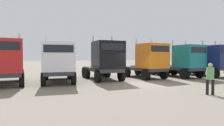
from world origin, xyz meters
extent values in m
plane|color=gray|center=(0.00, 0.00, 0.00)|extent=(200.00, 200.00, 0.00)
cube|color=#333338|center=(-10.24, 3.24, 0.91)|extent=(3.06, 6.36, 0.30)
cube|color=red|center=(-9.97, 1.36, 2.25)|extent=(2.71, 2.63, 2.39)
cube|color=black|center=(-9.80, 0.20, 2.92)|extent=(2.08, 0.34, 0.55)
cylinder|color=silver|center=(-9.21, 2.79, 2.55)|extent=(0.20, 0.20, 2.99)
cylinder|color=#333338|center=(-10.43, 4.57, 1.12)|extent=(1.25, 1.25, 0.12)
cylinder|color=black|center=(-8.81, 1.07, 0.50)|extent=(0.49, 1.05, 1.01)
cylinder|color=black|center=(-9.36, 4.84, 0.50)|extent=(0.49, 1.05, 1.01)
cylinder|color=black|center=(-9.52, 5.92, 0.50)|extent=(0.49, 1.05, 1.01)
cube|color=#333338|center=(-6.21, 3.49, 0.92)|extent=(2.25, 6.34, 0.30)
cube|color=white|center=(-6.23, 1.52, 2.18)|extent=(2.42, 2.39, 2.23)
cube|color=black|center=(-6.24, 0.31, 2.77)|extent=(2.10, 0.06, 0.55)
cylinder|color=silver|center=(-5.27, 2.85, 2.48)|extent=(0.18, 0.18, 2.83)
cylinder|color=silver|center=(-7.17, 2.86, 2.48)|extent=(0.18, 0.18, 2.83)
cylinder|color=#333338|center=(-6.20, 4.88, 1.13)|extent=(1.11, 1.11, 0.12)
cylinder|color=black|center=(-5.13, 1.02, 0.51)|extent=(0.36, 1.02, 1.02)
cylinder|color=black|center=(-7.33, 1.04, 0.51)|extent=(0.36, 1.02, 1.02)
cylinder|color=black|center=(-5.10, 5.04, 0.51)|extent=(0.36, 1.02, 1.02)
cylinder|color=black|center=(-7.30, 5.06, 0.51)|extent=(0.36, 1.02, 1.02)
cylinder|color=black|center=(-5.09, 6.14, 0.51)|extent=(0.36, 1.02, 1.02)
cylinder|color=black|center=(-7.29, 6.16, 0.51)|extent=(0.36, 1.02, 1.02)
cube|color=#333338|center=(-2.15, 3.93, 0.98)|extent=(2.73, 5.90, 0.30)
cube|color=black|center=(-2.00, 2.27, 2.34)|extent=(2.61, 2.60, 2.42)
cube|color=black|center=(-1.88, 1.07, 3.02)|extent=(2.09, 0.24, 0.55)
cylinder|color=silver|center=(-1.18, 3.70, 2.64)|extent=(0.20, 0.20, 3.02)
cylinder|color=silver|center=(-3.07, 3.52, 2.64)|extent=(0.20, 0.20, 3.02)
cylinder|color=#333338|center=(-2.27, 5.18, 1.19)|extent=(1.20, 1.20, 0.12)
cylinder|color=black|center=(-0.86, 1.89, 0.54)|extent=(0.45, 1.11, 1.08)
cylinder|color=black|center=(-3.05, 1.68, 0.54)|extent=(0.45, 1.11, 1.08)
cylinder|color=black|center=(-1.18, 5.29, 0.54)|extent=(0.45, 1.11, 1.08)
cylinder|color=black|center=(-3.37, 5.08, 0.54)|extent=(0.45, 1.11, 1.08)
cylinder|color=black|center=(-1.28, 6.38, 0.54)|extent=(0.45, 1.11, 1.08)
cylinder|color=black|center=(-3.47, 6.18, 0.54)|extent=(0.45, 1.11, 1.08)
cube|color=#333338|center=(2.29, 4.16, 0.94)|extent=(3.08, 5.92, 0.30)
cube|color=orange|center=(2.56, 2.52, 2.27)|extent=(2.74, 2.68, 2.36)
cube|color=black|center=(2.75, 1.35, 2.93)|extent=(2.08, 0.38, 0.55)
cylinder|color=silver|center=(3.29, 3.97, 2.57)|extent=(0.21, 0.21, 2.96)
cylinder|color=silver|center=(1.41, 3.66, 2.57)|extent=(0.21, 0.21, 2.96)
cylinder|color=#333338|center=(2.09, 5.38, 1.15)|extent=(1.26, 1.26, 0.12)
cylinder|color=black|center=(3.72, 2.24, 0.52)|extent=(0.51, 1.09, 1.04)
cylinder|color=black|center=(1.55, 1.89, 0.52)|extent=(0.51, 1.09, 1.04)
cylinder|color=black|center=(3.18, 5.54, 0.52)|extent=(0.51, 1.09, 1.04)
cylinder|color=black|center=(1.01, 5.18, 0.52)|extent=(0.51, 1.09, 1.04)
cylinder|color=black|center=(3.01, 6.62, 0.52)|extent=(0.51, 1.09, 1.04)
cylinder|color=black|center=(0.84, 6.27, 0.52)|extent=(0.51, 1.09, 1.04)
cube|color=#333338|center=(6.31, 3.93, 0.94)|extent=(3.11, 6.16, 0.30)
cube|color=#14727A|center=(6.59, 2.18, 2.23)|extent=(2.74, 2.69, 2.28)
cube|color=black|center=(6.78, 1.00, 2.84)|extent=(2.08, 0.37, 0.55)
cylinder|color=silver|center=(7.32, 3.63, 2.53)|extent=(0.21, 0.21, 2.88)
cylinder|color=silver|center=(5.45, 3.33, 2.53)|extent=(0.21, 0.21, 2.88)
cylinder|color=#333338|center=(6.11, 5.20, 1.15)|extent=(1.26, 1.26, 0.12)
cylinder|color=black|center=(7.76, 1.89, 0.52)|extent=(0.51, 1.08, 1.04)
cylinder|color=black|center=(5.58, 1.54, 0.52)|extent=(0.51, 1.08, 1.04)
cylinder|color=black|center=(7.18, 5.43, 0.52)|extent=(0.51, 1.08, 1.04)
cylinder|color=black|center=(5.01, 5.08, 0.52)|extent=(0.51, 1.08, 1.04)
cylinder|color=black|center=(7.01, 6.51, 0.52)|extent=(0.51, 1.08, 1.04)
cylinder|color=black|center=(4.84, 6.16, 0.52)|extent=(0.51, 1.08, 1.04)
cube|color=#333338|center=(9.81, 3.54, 0.98)|extent=(2.60, 6.11, 0.30)
cube|color=navy|center=(9.94, 1.66, 2.25)|extent=(2.54, 2.36, 2.25)
cylinder|color=silver|center=(10.80, 2.98, 2.55)|extent=(0.19, 0.19, 2.85)
cylinder|color=silver|center=(8.91, 2.85, 2.55)|extent=(0.19, 0.19, 2.85)
cylinder|color=#333338|center=(9.72, 4.85, 1.19)|extent=(1.17, 1.17, 0.12)
cylinder|color=black|center=(8.87, 1.18, 0.54)|extent=(0.42, 1.10, 1.08)
cylinder|color=black|center=(10.81, 5.00, 0.54)|extent=(0.42, 1.10, 1.08)
cylinder|color=black|center=(8.62, 4.85, 0.54)|extent=(0.42, 1.10, 1.08)
cylinder|color=black|center=(10.74, 6.09, 0.54)|extent=(0.42, 1.10, 1.08)
cylinder|color=black|center=(8.54, 5.94, 0.54)|extent=(0.42, 1.10, 1.08)
cylinder|color=black|center=(1.82, -5.12, 0.44)|extent=(0.22, 0.22, 0.88)
cylinder|color=black|center=(2.04, -5.29, 0.44)|extent=(0.22, 0.22, 0.88)
cylinder|color=#59A45D|center=(1.93, -5.21, 1.23)|extent=(0.56, 0.56, 0.70)
sphere|color=tan|center=(1.93, -5.21, 1.70)|extent=(0.24, 0.24, 0.24)
camera|label=1|loc=(-6.61, -13.67, 2.17)|focal=29.98mm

